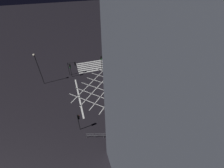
{
  "coord_description": "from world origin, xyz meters",
  "views": [
    {
      "loc": [
        7.52,
        23.2,
        21.14
      ],
      "look_at": [
        0.0,
        0.0,
        1.47
      ],
      "focal_mm": 24.0,
      "sensor_mm": 36.0,
      "label": 1
    }
  ],
  "objects_px": {
    "traffic_light_median_south": "(101,60)",
    "street_tree_near": "(146,45)",
    "traffic_light_nw_cross": "(164,98)",
    "street_lamp_east": "(147,45)",
    "traffic_light_sw_cross": "(134,57)",
    "traffic_light_ne_main": "(79,119)",
    "traffic_light_se_main": "(72,65)",
    "street_lamp_west": "(198,64)",
    "street_lamp_far": "(37,64)",
    "traffic_light_se_cross": "(70,68)"
  },
  "relations": [
    {
      "from": "street_lamp_east",
      "to": "street_tree_near",
      "type": "height_order",
      "value": "street_lamp_east"
    },
    {
      "from": "traffic_light_nw_cross",
      "to": "traffic_light_se_main",
      "type": "bearing_deg",
      "value": 41.9
    },
    {
      "from": "street_lamp_east",
      "to": "traffic_light_se_main",
      "type": "bearing_deg",
      "value": -10.04
    },
    {
      "from": "traffic_light_sw_cross",
      "to": "street_lamp_east",
      "type": "distance_m",
      "value": 4.52
    },
    {
      "from": "traffic_light_median_south",
      "to": "traffic_light_se_main",
      "type": "xyz_separation_m",
      "value": [
        7.0,
        -0.15,
        -0.26
      ]
    },
    {
      "from": "traffic_light_se_cross",
      "to": "traffic_light_se_main",
      "type": "bearing_deg",
      "value": 149.52
    },
    {
      "from": "traffic_light_sw_cross",
      "to": "traffic_light_se_cross",
      "type": "bearing_deg",
      "value": -91.37
    },
    {
      "from": "traffic_light_nw_cross",
      "to": "traffic_light_median_south",
      "type": "bearing_deg",
      "value": 24.94
    },
    {
      "from": "traffic_light_se_cross",
      "to": "traffic_light_sw_cross",
      "type": "bearing_deg",
      "value": 88.63
    },
    {
      "from": "traffic_light_nw_cross",
      "to": "street_lamp_west",
      "type": "distance_m",
      "value": 9.43
    },
    {
      "from": "traffic_light_se_main",
      "to": "street_tree_near",
      "type": "distance_m",
      "value": 19.94
    },
    {
      "from": "traffic_light_nw_cross",
      "to": "traffic_light_se_cross",
      "type": "xyz_separation_m",
      "value": [
        14.97,
        -15.06,
        0.13
      ]
    },
    {
      "from": "traffic_light_se_cross",
      "to": "street_lamp_far",
      "type": "distance_m",
      "value": 6.8
    },
    {
      "from": "traffic_light_ne_main",
      "to": "traffic_light_nw_cross",
      "type": "height_order",
      "value": "traffic_light_ne_main"
    },
    {
      "from": "street_lamp_east",
      "to": "street_lamp_west",
      "type": "relative_size",
      "value": 1.03
    },
    {
      "from": "traffic_light_se_main",
      "to": "street_lamp_west",
      "type": "xyz_separation_m",
      "value": [
        -22.57,
        13.31,
        3.79
      ]
    },
    {
      "from": "traffic_light_median_south",
      "to": "street_lamp_west",
      "type": "xyz_separation_m",
      "value": [
        -15.56,
        13.17,
        3.53
      ]
    },
    {
      "from": "traffic_light_sw_cross",
      "to": "traffic_light_se_main",
      "type": "xyz_separation_m",
      "value": [
        15.25,
        -1.36,
        -0.25
      ]
    },
    {
      "from": "traffic_light_se_main",
      "to": "traffic_light_ne_main",
      "type": "bearing_deg",
      "value": -92.95
    },
    {
      "from": "street_tree_near",
      "to": "traffic_light_se_main",
      "type": "bearing_deg",
      "value": 5.01
    },
    {
      "from": "traffic_light_nw_cross",
      "to": "traffic_light_se_main",
      "type": "relative_size",
      "value": 1.0
    },
    {
      "from": "traffic_light_median_south",
      "to": "traffic_light_nw_cross",
      "type": "relative_size",
      "value": 1.12
    },
    {
      "from": "traffic_light_se_cross",
      "to": "traffic_light_ne_main",
      "type": "bearing_deg",
      "value": -0.95
    },
    {
      "from": "street_lamp_far",
      "to": "traffic_light_median_south",
      "type": "bearing_deg",
      "value": -174.2
    },
    {
      "from": "traffic_light_median_south",
      "to": "street_tree_near",
      "type": "height_order",
      "value": "street_tree_near"
    },
    {
      "from": "traffic_light_se_main",
      "to": "street_tree_near",
      "type": "xyz_separation_m",
      "value": [
        -19.81,
        -1.74,
        1.49
      ]
    },
    {
      "from": "traffic_light_se_main",
      "to": "street_lamp_east",
      "type": "distance_m",
      "value": 17.94
    },
    {
      "from": "traffic_light_ne_main",
      "to": "traffic_light_se_main",
      "type": "relative_size",
      "value": 1.04
    },
    {
      "from": "traffic_light_se_cross",
      "to": "street_tree_near",
      "type": "bearing_deg",
      "value": 97.6
    },
    {
      "from": "traffic_light_sw_cross",
      "to": "traffic_light_ne_main",
      "type": "distance_m",
      "value": 21.82
    },
    {
      "from": "traffic_light_ne_main",
      "to": "traffic_light_nw_cross",
      "type": "distance_m",
      "value": 15.22
    },
    {
      "from": "traffic_light_nw_cross",
      "to": "street_lamp_east",
      "type": "height_order",
      "value": "street_lamp_east"
    },
    {
      "from": "traffic_light_se_cross",
      "to": "traffic_light_median_south",
      "type": "bearing_deg",
      "value": 96.32
    },
    {
      "from": "traffic_light_se_main",
      "to": "street_lamp_far",
      "type": "height_order",
      "value": "street_lamp_far"
    },
    {
      "from": "traffic_light_sw_cross",
      "to": "street_lamp_east",
      "type": "xyz_separation_m",
      "value": [
        -1.99,
        1.69,
        3.69
      ]
    },
    {
      "from": "traffic_light_sw_cross",
      "to": "street_lamp_east",
      "type": "relative_size",
      "value": 0.45
    },
    {
      "from": "street_lamp_far",
      "to": "traffic_light_se_main",
      "type": "bearing_deg",
      "value": -167.21
    },
    {
      "from": "street_lamp_west",
      "to": "street_lamp_far",
      "type": "xyz_separation_m",
      "value": [
        29.41,
        -11.76,
        -1.1
      ]
    },
    {
      "from": "traffic_light_sw_cross",
      "to": "traffic_light_ne_main",
      "type": "relative_size",
      "value": 1.05
    },
    {
      "from": "traffic_light_ne_main",
      "to": "traffic_light_se_cross",
      "type": "height_order",
      "value": "traffic_light_se_cross"
    },
    {
      "from": "traffic_light_ne_main",
      "to": "street_tree_near",
      "type": "bearing_deg",
      "value": 40.85
    },
    {
      "from": "traffic_light_sw_cross",
      "to": "street_lamp_west",
      "type": "xyz_separation_m",
      "value": [
        -7.32,
        11.95,
        3.54
      ]
    },
    {
      "from": "traffic_light_ne_main",
      "to": "street_lamp_far",
      "type": "height_order",
      "value": "street_lamp_far"
    },
    {
      "from": "street_lamp_east",
      "to": "street_lamp_far",
      "type": "distance_m",
      "value": 24.15
    },
    {
      "from": "traffic_light_sw_cross",
      "to": "traffic_light_se_cross",
      "type": "xyz_separation_m",
      "value": [
        15.83,
        -0.38,
        -0.15
      ]
    },
    {
      "from": "traffic_light_sw_cross",
      "to": "traffic_light_se_cross",
      "type": "height_order",
      "value": "traffic_light_sw_cross"
    },
    {
      "from": "traffic_light_ne_main",
      "to": "street_lamp_east",
      "type": "relative_size",
      "value": 0.43
    },
    {
      "from": "traffic_light_median_south",
      "to": "street_lamp_west",
      "type": "height_order",
      "value": "street_lamp_west"
    },
    {
      "from": "traffic_light_nw_cross",
      "to": "street_tree_near",
      "type": "relative_size",
      "value": 0.65
    },
    {
      "from": "traffic_light_sw_cross",
      "to": "street_lamp_east",
      "type": "height_order",
      "value": "street_lamp_east"
    }
  ]
}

